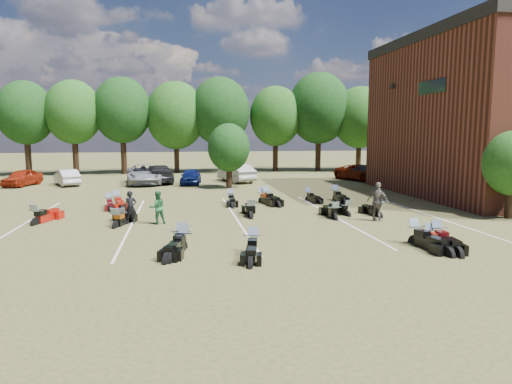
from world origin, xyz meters
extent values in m
plane|color=brown|center=(0.00, 0.00, 0.00)|extent=(160.00, 160.00, 0.00)
imported|color=maroon|center=(-18.11, 19.65, 0.67)|extent=(2.58, 4.22, 1.34)
imported|color=#BCBCC1|center=(-14.71, 19.52, 0.65)|extent=(2.87, 4.13, 1.29)
imported|color=gray|center=(-8.66, 19.47, 0.81)|extent=(3.29, 6.06, 1.61)
imported|color=black|center=(-7.43, 20.04, 0.76)|extent=(2.77, 5.47, 1.52)
imported|color=#0C1855|center=(-4.83, 18.61, 0.65)|extent=(1.95, 3.96, 1.30)
imported|color=#9D9E99|center=(-0.93, 19.80, 0.78)|extent=(3.04, 5.03, 1.56)
imported|color=#571104|center=(10.14, 19.08, 0.70)|extent=(4.10, 5.54, 1.40)
imported|color=#3C3C41|center=(10.36, 18.94, 0.71)|extent=(3.85, 5.25, 1.41)
imported|color=black|center=(-8.05, 2.72, 0.77)|extent=(0.60, 0.42, 1.55)
imported|color=#246034|center=(-6.80, 2.43, 0.78)|extent=(0.91, 0.79, 1.57)
imported|color=#635A55|center=(3.68, 1.40, 0.95)|extent=(1.06, 1.15, 1.89)
cube|color=black|center=(9.35, 12.00, 7.50)|extent=(0.30, 0.40, 0.30)
cube|color=black|center=(9.47, 7.00, 7.00)|extent=(0.06, 3.00, 0.80)
cylinder|color=black|center=(-21.00, 29.00, 2.04)|extent=(0.58, 0.58, 4.08)
ellipsoid|color=#1E4C19|center=(-21.00, 29.00, 6.33)|extent=(6.00, 6.00, 6.90)
cylinder|color=black|center=(-16.00, 29.00, 2.04)|extent=(0.58, 0.58, 4.08)
ellipsoid|color=#1E4C19|center=(-16.00, 29.00, 6.33)|extent=(6.00, 6.00, 6.90)
cylinder|color=black|center=(-11.00, 29.00, 2.04)|extent=(0.57, 0.58, 4.08)
ellipsoid|color=#1E4C19|center=(-11.00, 29.00, 6.33)|extent=(6.00, 6.00, 6.90)
cylinder|color=black|center=(-6.00, 29.00, 2.04)|extent=(0.57, 0.58, 4.08)
ellipsoid|color=#1E4C19|center=(-6.00, 29.00, 6.33)|extent=(6.00, 6.00, 6.90)
cylinder|color=black|center=(-1.00, 29.00, 2.04)|extent=(0.58, 0.58, 4.08)
ellipsoid|color=#1E4C19|center=(-1.00, 29.00, 6.33)|extent=(6.00, 6.00, 6.90)
cylinder|color=black|center=(4.00, 29.00, 2.04)|extent=(0.57, 0.58, 4.08)
ellipsoid|color=#1E4C19|center=(4.00, 29.00, 6.33)|extent=(6.00, 6.00, 6.90)
cylinder|color=black|center=(9.00, 29.00, 2.04)|extent=(0.57, 0.58, 4.08)
ellipsoid|color=#1E4C19|center=(9.00, 29.00, 6.33)|extent=(6.00, 6.00, 6.90)
cylinder|color=black|center=(14.00, 29.00, 2.04)|extent=(0.57, 0.58, 4.08)
ellipsoid|color=#1E4C19|center=(14.00, 29.00, 6.33)|extent=(6.00, 6.00, 6.90)
cylinder|color=black|center=(19.00, 29.00, 2.04)|extent=(0.58, 0.58, 4.08)
ellipsoid|color=#1E4C19|center=(19.00, 29.00, 6.33)|extent=(6.00, 6.00, 6.90)
cylinder|color=black|center=(24.00, 29.00, 2.04)|extent=(0.58, 0.58, 4.08)
ellipsoid|color=#1E4C19|center=(24.00, 29.00, 6.33)|extent=(6.00, 6.00, 6.90)
cylinder|color=black|center=(10.50, 1.00, 0.85)|extent=(0.24, 0.24, 1.71)
cylinder|color=black|center=(-2.00, 15.50, 0.95)|extent=(0.24, 0.24, 1.90)
sphere|color=#1E4C19|center=(-2.00, 15.50, 3.10)|extent=(3.20, 3.20, 3.20)
cube|color=silver|center=(-13.00, 3.00, 0.01)|extent=(0.10, 14.00, 0.01)
cube|color=silver|center=(-8.00, 3.00, 0.01)|extent=(0.10, 14.00, 0.01)
cube|color=silver|center=(-3.00, 3.00, 0.01)|extent=(0.10, 14.00, 0.01)
cube|color=silver|center=(2.00, 3.00, 0.01)|extent=(0.10, 14.00, 0.01)
cube|color=silver|center=(7.00, 3.00, 0.01)|extent=(0.10, 14.00, 0.01)
camera|label=1|loc=(-5.75, -19.06, 4.30)|focal=32.00mm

